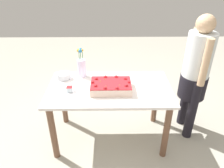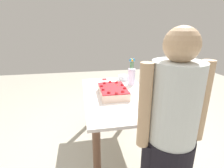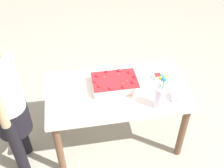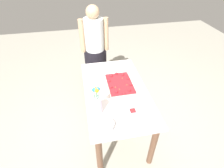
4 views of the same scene
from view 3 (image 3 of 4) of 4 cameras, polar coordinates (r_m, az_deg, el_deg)
ground_plane at (r=3.23m, az=0.90°, el=-10.80°), size 8.00×8.00×0.00m
dining_table at (r=2.78m, az=1.03°, el=-3.15°), size 1.36×0.77×0.73m
sheet_cake at (r=2.69m, az=0.57°, el=0.20°), size 0.44×0.30×0.11m
serving_plate_with_slice at (r=2.83m, az=9.20°, el=1.18°), size 0.20×0.20×0.06m
cake_knife at (r=2.60m, az=-7.98°, el=-3.57°), size 0.13×0.16×0.00m
flower_vase at (r=2.48m, az=9.73°, el=-2.27°), size 0.10×0.10×0.35m
fruit_bowl at (r=2.65m, az=13.48°, el=-2.41°), size 0.16×0.16×0.07m
person_standing at (r=2.55m, az=-20.61°, el=-3.64°), size 0.31×0.45×1.49m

